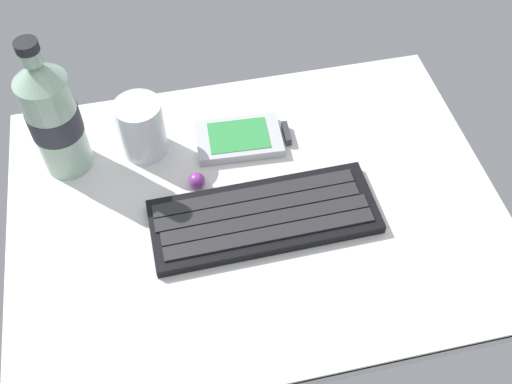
{
  "coord_description": "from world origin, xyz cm",
  "views": [
    {
      "loc": [
        -10.0,
        -45.73,
        64.39
      ],
      "look_at": [
        0.0,
        0.0,
        3.0
      ],
      "focal_mm": 42.51,
      "sensor_mm": 36.0,
      "label": 1
    }
  ],
  "objects": [
    {
      "name": "water_bottle",
      "position": [
        -23.65,
        12.9,
        9.01
      ],
      "size": [
        6.73,
        6.73,
        20.8
      ],
      "color": "#9EC1A8",
      "rests_on": "ground_plane"
    },
    {
      "name": "juice_cup",
      "position": [
        -13.11,
        13.14,
        3.91
      ],
      "size": [
        6.4,
        6.4,
        8.5
      ],
      "color": "silver",
      "rests_on": "ground_plane"
    },
    {
      "name": "keyboard",
      "position": [
        0.51,
        -2.4,
        0.81
      ],
      "size": [
        29.14,
        11.39,
        1.7
      ],
      "color": "black",
      "rests_on": "ground_plane"
    },
    {
      "name": "trackball_mouse",
      "position": [
        -7.0,
        5.0,
        1.1
      ],
      "size": [
        2.2,
        2.2,
        2.2
      ],
      "primitive_type": "sphere",
      "color": "purple",
      "rests_on": "ground_plane"
    },
    {
      "name": "handheld_device",
      "position": [
        0.66,
        11.49,
        0.73
      ],
      "size": [
        13.11,
        8.27,
        1.5
      ],
      "color": "#B7BABF",
      "rests_on": "ground_plane"
    },
    {
      "name": "ground_plane",
      "position": [
        0.0,
        -0.23,
        -0.99
      ],
      "size": [
        64.0,
        48.0,
        2.8
      ],
      "color": "silver"
    }
  ]
}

